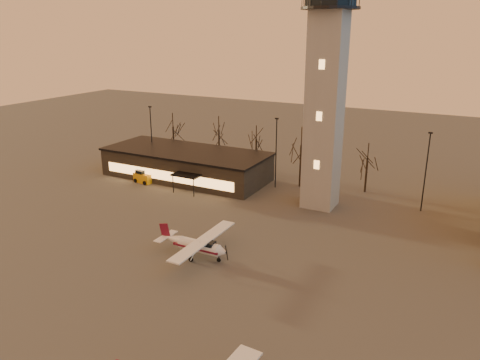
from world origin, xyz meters
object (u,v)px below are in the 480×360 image
Objects in this scene: terminal at (186,164)px; cessna_rear at (201,248)px; service_cart at (144,178)px; control_tower at (326,78)px.

cessna_rear is at bearing -53.19° from terminal.
cessna_rear is at bearing -31.07° from service_cart.
service_cart is (-26.37, -2.99, -15.61)m from control_tower.
service_cart is at bearing -173.53° from control_tower.
service_cart is at bearing -131.38° from terminal.
control_tower is 10.38× the size of service_cart.
control_tower reaches higher than service_cart.
terminal reaches higher than service_cart.
control_tower is at bearing -5.15° from terminal.
control_tower is 3.10× the size of cessna_rear.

